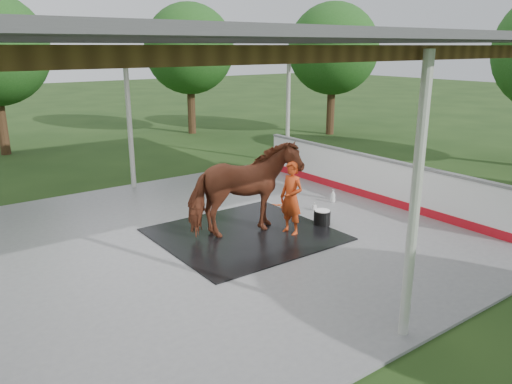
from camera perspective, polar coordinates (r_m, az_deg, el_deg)
ground at (r=10.73m, az=-3.84°, el=-5.16°), size 100.00×100.00×0.00m
concrete_slab at (r=10.72m, az=-3.84°, el=-5.04°), size 12.00×10.00×0.05m
pavilion_structure at (r=9.98m, az=-4.29°, el=16.52°), size 12.60×10.60×4.05m
dasher_board at (r=13.45m, az=12.86°, el=1.58°), size 0.16×8.00×1.15m
tree_belt at (r=10.91m, az=-5.50°, el=15.55°), size 28.00×28.00×5.80m
rubber_mat at (r=10.70m, az=-1.30°, el=-4.83°), size 3.48×3.27×0.03m
horse at (r=10.38m, az=-1.34°, el=0.29°), size 2.46×1.41×1.96m
handler at (r=10.54m, az=4.07°, el=-0.72°), size 0.45×0.62×1.59m
wash_bucket at (r=11.31m, az=7.56°, el=-2.89°), size 0.38×0.38×0.35m
soap_bottle_a at (r=12.98m, az=8.78°, el=-0.44°), size 0.15×0.15×0.34m
soap_bottle_b at (r=12.31m, az=6.69°, el=-1.63°), size 0.11×0.11×0.20m
hose_coil at (r=11.98m, az=1.62°, el=-2.48°), size 1.98×1.69×0.02m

